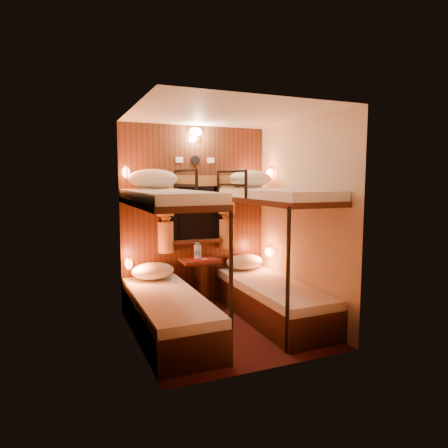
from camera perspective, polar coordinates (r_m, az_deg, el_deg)
name	(u,v)px	position (r m, az deg, el deg)	size (l,w,h in m)	color
floor	(225,328)	(4.72, 0.20, -14.70)	(2.10, 2.10, 0.00)	#38150F
ceiling	(225,114)	(4.45, 0.21, 15.45)	(2.10, 2.10, 0.00)	silver
wall_back	(195,216)	(5.41, -4.17, 1.11)	(2.40, 2.40, 0.00)	#C6B293
wall_front	(273,237)	(3.50, 6.99, -1.89)	(2.40, 2.40, 0.00)	#C6B293
wall_left	(135,229)	(4.14, -12.62, -0.69)	(2.40, 2.40, 0.00)	#C6B293
wall_right	(301,221)	(4.91, 11.00, 0.45)	(2.40, 2.40, 0.00)	#C6B293
back_panel	(195,216)	(5.39, -4.12, 1.09)	(2.00, 0.03, 2.40)	black
bunk_left	(168,285)	(4.41, -8.01, -8.67)	(0.72, 1.90, 1.82)	black
bunk_right	(272,274)	(4.89, 6.93, -7.13)	(0.72, 1.90, 1.82)	black
window	(196,218)	(5.36, -4.02, 0.86)	(1.00, 0.12, 0.79)	black
curtains	(197,212)	(5.33, -3.91, 1.71)	(1.10, 0.22, 1.00)	brown
back_fixtures	(196,137)	(5.36, -4.09, 12.26)	(0.54, 0.09, 0.48)	black
reading_lamps	(204,216)	(5.07, -2.90, 1.21)	(2.00, 0.20, 1.25)	#FF6126
table	(200,276)	(5.35, -3.41, -7.48)	(0.50, 0.34, 0.66)	#501912
bottle_left	(196,252)	(5.29, -3.96, -4.00)	(0.06, 0.06, 0.22)	#99BFE5
bottle_right	(199,252)	(5.31, -3.59, -4.01)	(0.06, 0.06, 0.21)	#99BFE5
sachet_a	(204,259)	(5.29, -2.81, -5.00)	(0.07, 0.05, 0.01)	silver
sachet_b	(205,259)	(5.28, -2.80, -5.02)	(0.07, 0.05, 0.01)	silver
pillow_lower_left	(153,271)	(5.08, -10.14, -6.62)	(0.53, 0.38, 0.21)	white
pillow_lower_right	(245,262)	(5.56, 2.95, -5.41)	(0.52, 0.37, 0.21)	white
pillow_upper_left	(153,179)	(4.83, -10.09, 6.37)	(0.59, 0.42, 0.23)	white
pillow_upper_right	(250,179)	(5.30, 3.78, 6.45)	(0.59, 0.42, 0.23)	white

